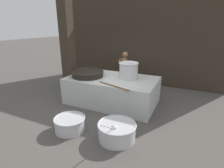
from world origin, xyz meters
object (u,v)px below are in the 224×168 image
prep_bowl_vegetables (117,131)px  cook (125,70)px  stock_pot (129,70)px  prep_bowl_meat (70,123)px  giant_wok_near (88,73)px

prep_bowl_vegetables → cook: bearing=108.2°
stock_pot → prep_bowl_meat: bearing=-108.4°
giant_wok_near → prep_bowl_vegetables: bearing=-42.4°
prep_bowl_vegetables → giant_wok_near: bearing=137.6°
prep_bowl_vegetables → prep_bowl_meat: bearing=-172.2°
prep_bowl_vegetables → prep_bowl_meat: (-1.28, -0.18, -0.03)m
stock_pot → cook: bearing=117.1°
stock_pot → prep_bowl_vegetables: bearing=-76.7°
prep_bowl_meat → cook: bearing=86.4°
stock_pot → prep_bowl_meat: 2.65m
giant_wok_near → cook: bearing=60.6°
giant_wok_near → stock_pot: 1.47m
giant_wok_near → prep_bowl_meat: 2.18m
stock_pot → prep_bowl_vegetables: 2.42m
prep_bowl_meat → stock_pot: bearing=71.6°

